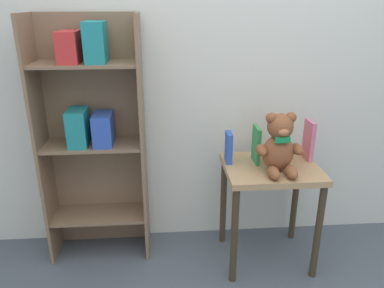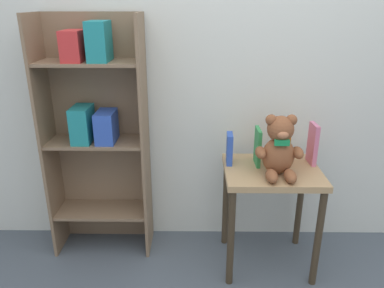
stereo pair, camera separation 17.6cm
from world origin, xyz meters
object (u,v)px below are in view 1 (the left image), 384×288
(book_standing_orange, at_px, (282,142))
(book_standing_pink, at_px, (309,140))
(display_table, at_px, (270,184))
(book_standing_green, at_px, (256,145))
(book_standing_blue, at_px, (229,147))
(bookshelf_side, at_px, (93,127))
(teddy_bear, at_px, (279,145))

(book_standing_orange, xyz_separation_m, book_standing_pink, (0.16, -0.00, 0.01))
(display_table, bearing_deg, book_standing_green, 139.78)
(book_standing_blue, bearing_deg, bookshelf_side, 173.64)
(book_standing_orange, bearing_deg, book_standing_blue, -175.51)
(book_standing_blue, bearing_deg, book_standing_pink, 2.75)
(book_standing_green, height_order, book_standing_pink, book_standing_pink)
(display_table, xyz_separation_m, teddy_bear, (0.01, -0.07, 0.27))
(book_standing_blue, relative_size, book_standing_green, 0.84)
(bookshelf_side, bearing_deg, teddy_bear, -14.09)
(bookshelf_side, bearing_deg, book_standing_orange, -5.30)
(teddy_bear, distance_m, book_standing_orange, 0.18)
(teddy_bear, xyz_separation_m, book_standing_orange, (0.07, 0.16, -0.04))
(book_standing_green, distance_m, book_standing_pink, 0.32)
(display_table, distance_m, book_standing_blue, 0.33)
(teddy_bear, height_order, book_standing_blue, teddy_bear)
(book_standing_orange, bearing_deg, book_standing_pink, 0.83)
(display_table, height_order, book_standing_pink, book_standing_pink)
(book_standing_green, relative_size, book_standing_pink, 0.90)
(book_standing_orange, bearing_deg, book_standing_green, -169.35)
(bookshelf_side, xyz_separation_m, book_standing_orange, (1.11, -0.10, -0.09))
(bookshelf_side, height_order, display_table, bookshelf_side)
(teddy_bear, bearing_deg, book_standing_blue, 149.77)
(teddy_bear, bearing_deg, display_table, 100.75)
(book_standing_blue, relative_size, book_standing_orange, 0.80)
(book_standing_orange, relative_size, book_standing_pink, 0.95)
(book_standing_orange, bearing_deg, teddy_bear, -110.46)
(book_standing_green, height_order, book_standing_orange, book_standing_orange)
(teddy_bear, relative_size, book_standing_green, 1.56)
(bookshelf_side, bearing_deg, book_standing_pink, -4.84)
(bookshelf_side, height_order, book_standing_pink, bookshelf_side)
(bookshelf_side, relative_size, book_standing_pink, 6.15)
(teddy_bear, height_order, book_standing_green, teddy_bear)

